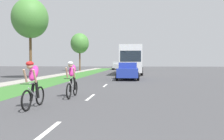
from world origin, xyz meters
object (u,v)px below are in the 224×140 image
Objects in this scene: sedan_blue at (128,71)px; pickup_silver at (118,66)px; street_tree_far at (80,43)px; cyclist_trailing at (72,79)px; street_tree_near at (30,19)px; cyclist_lead at (33,84)px; bus_white at (131,59)px.

pickup_silver is (-2.89, 27.24, 0.06)m from sedan_blue.
pickup_silver is at bearing 57.29° from street_tree_far.
cyclist_trailing is 0.40× the size of sedan_blue.
cyclist_lead is at bearing -64.54° from street_tree_near.
street_tree_near is at bearing -134.66° from bus_white.
cyclist_trailing reaches higher than sedan_blue.
street_tree_near reaches higher than sedan_blue.
street_tree_near is at bearing 122.59° from cyclist_trailing.
bus_white is at bearing 82.68° from cyclist_lead.
street_tree_far is (-6.63, 28.83, 3.95)m from cyclist_trailing.
cyclist_lead and cyclist_trailing have the same top height.
street_tree_near is 17.77m from street_tree_far.
cyclist_trailing is 0.15× the size of bus_white.
street_tree_far is at bearing 137.26° from bus_white.
cyclist_lead is at bearing -105.31° from cyclist_trailing.
sedan_blue is at bearing 78.74° from cyclist_trailing.
bus_white is at bearing -80.09° from pickup_silver.
sedan_blue is 0.37× the size of bus_white.
sedan_blue is at bearing -2.06° from street_tree_near.
bus_white is at bearing 83.64° from cyclist_trailing.
street_tree_far reaches higher than cyclist_trailing.
pickup_silver is at bearing 96.06° from sedan_blue.
bus_white is 1.54× the size of street_tree_near.
sedan_blue is 10.45m from street_tree_near.
street_tree_far is (-8.93, 8.25, 2.78)m from bus_white.
cyclist_trailing is 14.02m from street_tree_near.
sedan_blue is 20.48m from street_tree_far.
bus_white is (2.29, 20.58, 1.17)m from cyclist_trailing.
street_tree_near is (-9.38, -9.49, 3.68)m from bus_white.
street_tree_near is (-7.09, 11.09, 4.85)m from cyclist_trailing.
sedan_blue is 0.66× the size of street_tree_far.
bus_white is 12.47m from street_tree_far.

